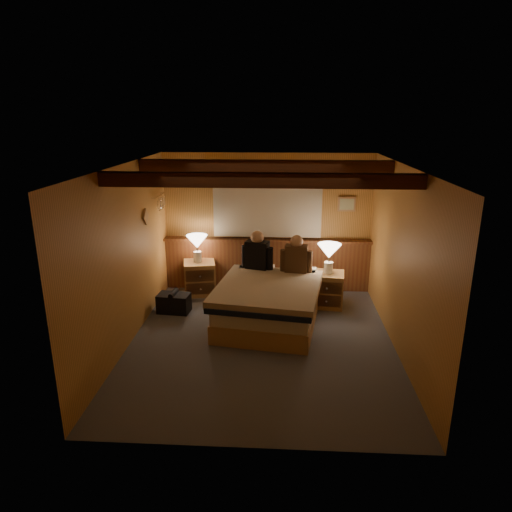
# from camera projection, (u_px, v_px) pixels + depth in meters

# --- Properties ---
(floor) EXTENTS (4.20, 4.20, 0.00)m
(floor) POSITION_uv_depth(u_px,v_px,m) (261.00, 342.00, 6.30)
(floor) COLOR #494C57
(floor) RESTS_ON ground
(ceiling) EXTENTS (4.20, 4.20, 0.00)m
(ceiling) POSITION_uv_depth(u_px,v_px,m) (262.00, 166.00, 5.58)
(ceiling) COLOR tan
(ceiling) RESTS_ON wall_back
(wall_back) EXTENTS (3.60, 0.00, 3.60)m
(wall_back) POSITION_uv_depth(u_px,v_px,m) (267.00, 223.00, 7.94)
(wall_back) COLOR #CB8F48
(wall_back) RESTS_ON floor
(wall_left) EXTENTS (0.00, 4.20, 4.20)m
(wall_left) POSITION_uv_depth(u_px,v_px,m) (126.00, 257.00, 6.04)
(wall_left) COLOR #CB8F48
(wall_left) RESTS_ON floor
(wall_right) EXTENTS (0.00, 4.20, 4.20)m
(wall_right) POSITION_uv_depth(u_px,v_px,m) (402.00, 262.00, 5.84)
(wall_right) COLOR #CB8F48
(wall_right) RESTS_ON floor
(wall_front) EXTENTS (3.60, 0.00, 3.60)m
(wall_front) POSITION_uv_depth(u_px,v_px,m) (250.00, 333.00, 3.94)
(wall_front) COLOR #CB8F48
(wall_front) RESTS_ON floor
(wainscot) EXTENTS (3.60, 0.23, 0.94)m
(wainscot) POSITION_uv_depth(u_px,v_px,m) (267.00, 263.00, 8.09)
(wainscot) COLOR brown
(wainscot) RESTS_ON wall_back
(curtain_window) EXTENTS (2.18, 0.09, 1.11)m
(curtain_window) POSITION_uv_depth(u_px,v_px,m) (267.00, 205.00, 7.78)
(curtain_window) COLOR #451F11
(curtain_window) RESTS_ON wall_back
(ceiling_beams) EXTENTS (3.60, 1.65, 0.16)m
(ceiling_beams) POSITION_uv_depth(u_px,v_px,m) (263.00, 172.00, 5.75)
(ceiling_beams) COLOR #451F11
(ceiling_beams) RESTS_ON ceiling
(coat_rail) EXTENTS (0.05, 0.55, 0.24)m
(coat_rail) POSITION_uv_depth(u_px,v_px,m) (161.00, 201.00, 7.40)
(coat_rail) COLOR silver
(coat_rail) RESTS_ON wall_left
(framed_print) EXTENTS (0.30, 0.04, 0.25)m
(framed_print) POSITION_uv_depth(u_px,v_px,m) (347.00, 204.00, 7.74)
(framed_print) COLOR tan
(framed_print) RESTS_ON wall_back
(bed) EXTENTS (1.69, 2.05, 0.63)m
(bed) POSITION_uv_depth(u_px,v_px,m) (269.00, 302.00, 6.80)
(bed) COLOR #AD8C49
(bed) RESTS_ON floor
(nightstand_left) EXTENTS (0.61, 0.57, 0.58)m
(nightstand_left) POSITION_uv_depth(u_px,v_px,m) (200.00, 278.00, 7.93)
(nightstand_left) COLOR #AD8C49
(nightstand_left) RESTS_ON floor
(nightstand_right) EXTENTS (0.57, 0.52, 0.56)m
(nightstand_right) POSITION_uv_depth(u_px,v_px,m) (327.00, 289.00, 7.43)
(nightstand_right) COLOR #AD8C49
(nightstand_right) RESTS_ON floor
(lamp_left) EXTENTS (0.36, 0.36, 0.47)m
(lamp_left) POSITION_uv_depth(u_px,v_px,m) (197.00, 243.00, 7.77)
(lamp_left) COLOR white
(lamp_left) RESTS_ON nightstand_left
(lamp_right) EXTENTS (0.37, 0.37, 0.49)m
(lamp_right) POSITION_uv_depth(u_px,v_px,m) (329.00, 253.00, 7.24)
(lamp_right) COLOR white
(lamp_right) RESTS_ON nightstand_right
(person_left) EXTENTS (0.51, 0.30, 0.64)m
(person_left) POSITION_uv_depth(u_px,v_px,m) (257.00, 253.00, 7.29)
(person_left) COLOR black
(person_left) RESTS_ON bed
(person_right) EXTENTS (0.51, 0.24, 0.62)m
(person_right) POSITION_uv_depth(u_px,v_px,m) (296.00, 257.00, 7.14)
(person_right) COLOR #49301D
(person_right) RESTS_ON bed
(duffel_bag) EXTENTS (0.52, 0.35, 0.36)m
(duffel_bag) POSITION_uv_depth(u_px,v_px,m) (174.00, 303.00, 7.22)
(duffel_bag) COLOR black
(duffel_bag) RESTS_ON floor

